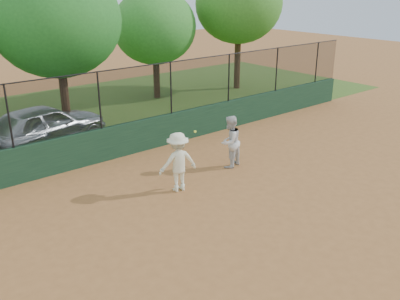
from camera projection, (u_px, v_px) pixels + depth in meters
ground at (229, 221)px, 11.86m from camera, size 80.00×80.00×0.00m
back_wall at (116, 142)px, 15.97m from camera, size 26.00×0.20×1.20m
grass_strip at (52, 120)px, 20.51m from camera, size 36.00×12.00×0.01m
parked_car at (44, 126)px, 16.95m from camera, size 5.25×3.10×1.68m
player_second at (230, 142)px, 15.07m from camera, size 1.02×0.88×1.81m
player_main at (178, 162)px, 13.33m from camera, size 1.31×0.93×1.90m
fence_assembly at (112, 97)px, 15.38m from camera, size 26.00×0.06×2.00m
tree_2 at (56, 21)px, 17.88m from camera, size 5.32×4.84×6.81m
tree_3 at (155, 27)px, 23.22m from camera, size 4.50×4.10×5.71m
tree_4 at (239, 4)px, 25.02m from camera, size 5.14×4.67×7.05m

